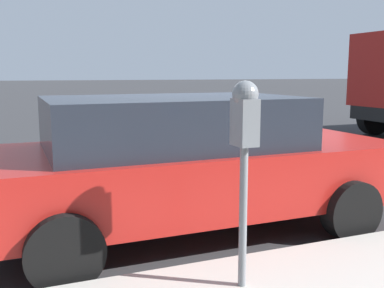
# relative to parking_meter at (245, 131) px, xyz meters

# --- Properties ---
(ground_plane) EXTENTS (220.00, 220.00, 0.00)m
(ground_plane) POSITION_rel_parking_meter_xyz_m (2.71, -0.66, -1.31)
(ground_plane) COLOR #333335
(parking_meter) EXTENTS (0.21, 0.19, 1.55)m
(parking_meter) POSITION_rel_parking_meter_xyz_m (0.00, 0.00, 0.00)
(parking_meter) COLOR gray
(parking_meter) RESTS_ON sidewalk
(car_red) EXTENTS (2.06, 4.65, 1.48)m
(car_red) POSITION_rel_parking_meter_xyz_m (1.61, -0.16, -0.53)
(car_red) COLOR #B21E19
(car_red) RESTS_ON ground_plane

